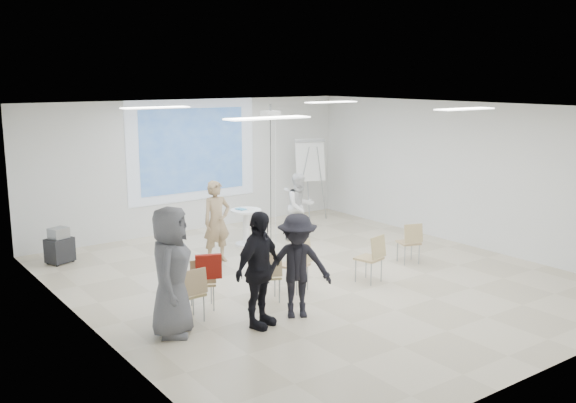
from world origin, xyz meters
TOP-DOWN VIEW (x-y plane):
  - floor at (0.00, 0.00)m, footprint 8.00×9.00m
  - ceiling at (0.00, 0.00)m, footprint 8.00×9.00m
  - wall_back at (0.00, 4.55)m, footprint 8.00×0.10m
  - wall_left at (-4.05, 0.00)m, footprint 0.10×9.00m
  - wall_right at (4.05, 0.00)m, footprint 0.10×9.00m
  - projection_halo at (0.00, 4.49)m, footprint 3.20×0.01m
  - projection_image at (0.00, 4.47)m, footprint 2.60×0.01m
  - pedestal_table at (0.20, 2.57)m, footprint 0.77×0.77m
  - player_left at (-0.89, 1.89)m, footprint 0.66×0.45m
  - player_right at (1.45, 2.35)m, footprint 0.79×0.64m
  - controller_left at (-0.71, 2.14)m, footprint 0.05×0.13m
  - controller_right at (1.27, 2.60)m, footprint 0.05×0.14m
  - chair_far_left at (-2.74, -0.60)m, footprint 0.40×0.43m
  - chair_left_mid at (-2.37, -0.25)m, footprint 0.51×0.53m
  - chair_left_inner at (-1.36, -0.55)m, footprint 0.50×0.52m
  - chair_center at (-0.69, -0.42)m, footprint 0.54×0.56m
  - chair_right_inner at (0.63, -0.80)m, footprint 0.48×0.50m
  - chair_right_far at (2.00, -0.39)m, footprint 0.48×0.50m
  - red_jacket at (-2.34, -0.40)m, footprint 0.39×0.23m
  - laptop at (-1.33, -0.47)m, footprint 0.36×0.31m
  - audience_left at (-2.03, -1.30)m, footprint 1.29×1.04m
  - audience_mid at (-1.36, -1.31)m, footprint 1.30×1.10m
  - audience_outer at (-3.16, -0.84)m, footprint 1.11×1.18m
  - flipchart_easel at (2.77, 3.70)m, footprint 0.82×0.65m
  - av_cart at (-3.37, 3.58)m, footprint 0.56×0.51m
  - ceiling_projector at (0.10, 1.49)m, footprint 0.30×0.25m
  - fluor_panel_nw at (-2.00, 2.00)m, footprint 1.20×0.30m
  - fluor_panel_ne at (2.00, 2.00)m, footprint 1.20×0.30m
  - fluor_panel_sw at (-2.00, -1.50)m, footprint 1.20×0.30m
  - fluor_panel_se at (2.00, -1.50)m, footprint 1.20×0.30m

SIDE VIEW (x-z plane):
  - floor at x=0.00m, z-range -0.10..0.00m
  - av_cart at x=-3.37m, z-range -0.03..0.66m
  - laptop at x=-1.33m, z-range 0.42..0.45m
  - pedestal_table at x=0.20m, z-range 0.04..0.84m
  - chair_right_far at x=2.00m, z-range 0.07..0.87m
  - chair_left_inner at x=-1.36m, z-range 0.07..0.89m
  - chair_left_mid at x=-2.37m, z-range 0.07..0.89m
  - chair_far_left at x=-2.74m, z-range 0.07..0.89m
  - chair_right_inner at x=0.63m, z-range 0.08..0.92m
  - chair_center at x=-0.69m, z-range 0.08..0.96m
  - red_jacket at x=-2.34m, z-range 0.53..0.91m
  - player_right at x=1.45m, z-range 0.00..1.61m
  - audience_mid at x=-1.36m, z-range 0.00..1.77m
  - player_left at x=-0.89m, z-range 0.00..1.79m
  - audience_left at x=-2.03m, z-range 0.00..1.93m
  - audience_outer at x=-3.16m, z-range 0.00..2.03m
  - controller_right at x=1.27m, z-range 1.06..1.11m
  - controller_left at x=-0.71m, z-range 1.16..1.20m
  - flipchart_easel at x=2.77m, z-range 0.47..2.47m
  - wall_back at x=0.00m, z-range 0.00..3.00m
  - wall_left at x=-4.05m, z-range 0.00..3.00m
  - wall_right at x=4.05m, z-range 0.00..3.00m
  - projection_halo at x=0.00m, z-range 0.70..3.00m
  - projection_image at x=0.00m, z-range 0.90..2.80m
  - ceiling_projector at x=0.10m, z-range 1.19..4.19m
  - fluor_panel_nw at x=-2.00m, z-range 2.96..2.98m
  - fluor_panel_ne at x=2.00m, z-range 2.96..2.98m
  - fluor_panel_sw at x=-2.00m, z-range 2.96..2.98m
  - fluor_panel_se at x=2.00m, z-range 2.96..2.98m
  - ceiling at x=0.00m, z-range 3.00..3.10m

